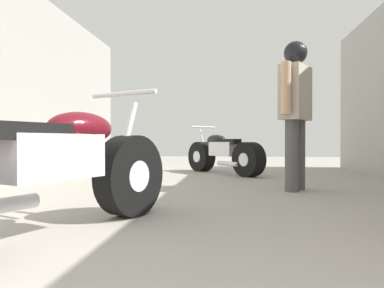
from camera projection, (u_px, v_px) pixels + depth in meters
ground_plane at (210, 195)px, 3.81m from camera, size 18.51×18.51×0.00m
motorcycle_maroon_cruiser at (47, 171)px, 2.09m from camera, size 1.03×1.95×0.96m
motorcycle_black_naked at (224, 154)px, 6.22m from camera, size 1.40×1.53×0.86m
mechanic_in_blue at (295, 101)px, 4.14m from camera, size 0.45×0.65×1.75m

